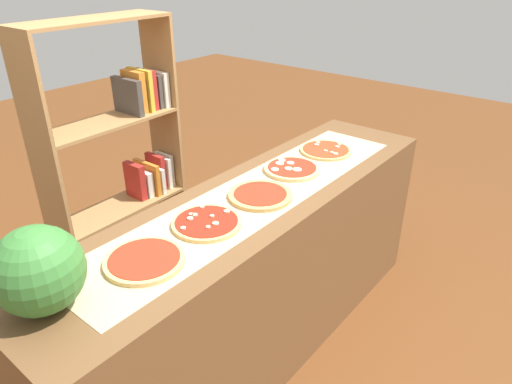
# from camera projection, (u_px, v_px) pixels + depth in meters

# --- Properties ---
(ground_plane) EXTENTS (12.00, 12.00, 0.00)m
(ground_plane) POSITION_uv_depth(u_px,v_px,m) (256.00, 343.00, 2.63)
(ground_plane) COLOR brown
(counter) EXTENTS (2.43, 0.60, 0.94)m
(counter) POSITION_uv_depth(u_px,v_px,m) (256.00, 276.00, 2.41)
(counter) COLOR brown
(counter) RESTS_ON ground_plane
(parchment_paper) EXTENTS (1.98, 0.41, 0.00)m
(parchment_paper) POSITION_uv_depth(u_px,v_px,m) (256.00, 196.00, 2.19)
(parchment_paper) COLOR tan
(parchment_paper) RESTS_ON counter
(pizza_plain_0) EXTENTS (0.30, 0.30, 0.02)m
(pizza_plain_0) POSITION_uv_depth(u_px,v_px,m) (145.00, 260.00, 1.71)
(pizza_plain_0) COLOR #DBB26B
(pizza_plain_0) RESTS_ON parchment_paper
(pizza_mushroom_1) EXTENTS (0.30, 0.30, 0.03)m
(pizza_mushroom_1) POSITION_uv_depth(u_px,v_px,m) (207.00, 223.00, 1.95)
(pizza_mushroom_1) COLOR #DBB26B
(pizza_mushroom_1) RESTS_ON parchment_paper
(pizza_plain_2) EXTENTS (0.30, 0.30, 0.02)m
(pizza_plain_2) POSITION_uv_depth(u_px,v_px,m) (260.00, 195.00, 2.17)
(pizza_plain_2) COLOR tan
(pizza_plain_2) RESTS_ON parchment_paper
(pizza_mozzarella_3) EXTENTS (0.30, 0.30, 0.03)m
(pizza_mozzarella_3) POSITION_uv_depth(u_px,v_px,m) (292.00, 169.00, 2.44)
(pizza_mozzarella_3) COLOR #E5C17F
(pizza_mozzarella_3) RESTS_ON parchment_paper
(pizza_mushroom_4) EXTENTS (0.29, 0.29, 0.02)m
(pizza_mushroom_4) POSITION_uv_depth(u_px,v_px,m) (326.00, 150.00, 2.67)
(pizza_mushroom_4) COLOR #DBB26B
(pizza_mushroom_4) RESTS_ON parchment_paper
(watermelon) EXTENTS (0.29, 0.29, 0.29)m
(watermelon) POSITION_uv_depth(u_px,v_px,m) (38.00, 270.00, 1.44)
(watermelon) COLOR #387A33
(watermelon) RESTS_ON counter
(bookshelf) EXTENTS (0.86, 0.30, 1.67)m
(bookshelf) POSITION_uv_depth(u_px,v_px,m) (131.00, 168.00, 2.87)
(bookshelf) COLOR #A87A47
(bookshelf) RESTS_ON ground_plane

